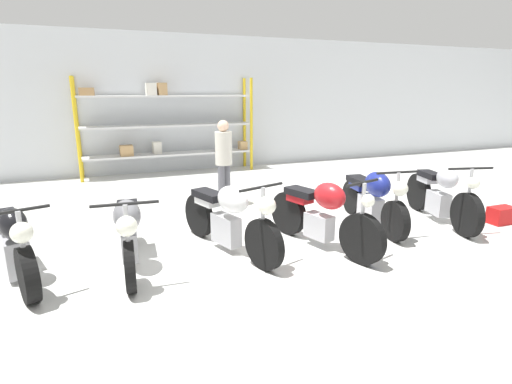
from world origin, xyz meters
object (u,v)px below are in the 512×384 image
Objects in this scene: motorcycle_white at (229,216)px; motorcycle_red at (322,214)px; motorcycle_black at (15,244)px; motorcycle_grey at (128,230)px; motorcycle_silver at (441,194)px; shelving_rack at (166,124)px; person_browsing at (224,156)px; toolbox at (502,215)px; motorcycle_blue at (373,197)px.

motorcycle_white is 1.05× the size of motorcycle_red.
motorcycle_black is at bearing -113.24° from motorcycle_red.
motorcycle_red reaches higher than motorcycle_grey.
motorcycle_white is 3.69m from motorcycle_silver.
shelving_rack reaches higher than motorcycle_grey.
person_browsing is (1.93, 2.26, 0.47)m from motorcycle_grey.
shelving_rack is at bearing 174.64° from motorcycle_red.
shelving_rack is 6.20m from motorcycle_black.
toolbox is at bearing 88.91° from motorcycle_grey.
motorcycle_black is 0.93× the size of motorcycle_white.
motorcycle_blue is at bearing 95.62° from motorcycle_red.
motorcycle_blue reaches higher than motorcycle_grey.
motorcycle_grey is 1.23× the size of person_browsing.
motorcycle_grey is 1.00× the size of motorcycle_red.
motorcycle_blue is 0.96× the size of motorcycle_silver.
toolbox is at bearing 67.40° from motorcycle_black.
motorcycle_silver is at bearing 70.75° from motorcycle_black.
motorcycle_silver is at bearing 71.11° from motorcycle_white.
toolbox is at bearing 65.77° from motorcycle_white.
shelving_rack is at bearing -133.47° from motorcycle_silver.
motorcycle_silver is (2.44, 0.27, -0.02)m from motorcycle_red.
motorcycle_red is 1.33m from motorcycle_blue.
motorcycle_white is 2.49m from motorcycle_blue.
motorcycle_black is at bearing -115.62° from shelving_rack.
person_browsing is at bearing 106.27° from motorcycle_black.
motorcycle_grey is 0.95× the size of motorcycle_white.
motorcycle_silver is at bearing -57.81° from shelving_rack.
motorcycle_grey is 1.01× the size of motorcycle_blue.
shelving_rack is at bearing -148.07° from motorcycle_blue.
motorcycle_black is 0.98× the size of motorcycle_grey.
motorcycle_silver is 4.69× the size of toolbox.
motorcycle_silver is 1.27× the size of person_browsing.
motorcycle_silver reaches higher than motorcycle_grey.
toolbox is at bearing 78.11° from motorcycle_silver.
person_browsing reaches higher than motorcycle_white.
motorcycle_grey is (1.26, -0.13, 0.06)m from motorcycle_black.
shelving_rack is 6.16m from motorcycle_red.
motorcycle_white reaches higher than motorcycle_black.
motorcycle_silver is 1.07m from toolbox.
motorcycle_white is at bearing -121.56° from motorcycle_red.
motorcycle_silver is at bearing 79.97° from motorcycle_red.
motorcycle_grey is 4.55× the size of toolbox.
motorcycle_blue is at bearing 75.82° from motorcycle_white.
motorcycle_white is at bearing 173.58° from toolbox.
motorcycle_grey is at bearing -113.79° from motorcycle_red.
motorcycle_black is 1.27m from motorcycle_grey.
motorcycle_white is (-0.09, -5.65, -0.80)m from shelving_rack.
motorcycle_white is 4.64m from toolbox.
motorcycle_red is at bearing 158.31° from person_browsing.
motorcycle_black is 3.85m from motorcycle_red.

